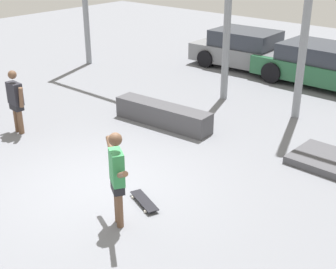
{
  "coord_description": "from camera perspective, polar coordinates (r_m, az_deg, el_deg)",
  "views": [
    {
      "loc": [
        6.01,
        -5.06,
        4.46
      ],
      "look_at": [
        0.46,
        1.38,
        0.74
      ],
      "focal_mm": 50.0,
      "sensor_mm": 36.0,
      "label": 1
    }
  ],
  "objects": [
    {
      "name": "ground_plane",
      "position": [
        9.03,
        -8.02,
        -6.2
      ],
      "size": [
        36.0,
        36.0,
        0.0
      ],
      "primitive_type": "plane",
      "color": "slate"
    },
    {
      "name": "bystander",
      "position": [
        11.51,
        -18.08,
        4.06
      ],
      "size": [
        0.75,
        0.24,
        1.53
      ],
      "rotation": [
        0.0,
        0.0,
        3.06
      ],
      "color": "brown",
      "rests_on": "ground_plane"
    },
    {
      "name": "skateboard",
      "position": [
        8.37,
        -2.91,
        -8.08
      ],
      "size": [
        0.81,
        0.49,
        0.08
      ],
      "rotation": [
        0.0,
        0.0,
        -0.38
      ],
      "color": "black",
      "rests_on": "ground_plane"
    },
    {
      "name": "parked_car_green",
      "position": [
        15.42,
        18.43,
        8.01
      ],
      "size": [
        4.3,
        2.09,
        1.25
      ],
      "rotation": [
        0.0,
        0.0,
        -0.02
      ],
      "color": "#28603D",
      "rests_on": "ground_plane"
    },
    {
      "name": "skateboarder",
      "position": [
        7.44,
        -6.23,
        -4.9
      ],
      "size": [
        1.22,
        0.81,
        1.64
      ],
      "rotation": [
        0.0,
        0.0,
        -0.56
      ],
      "color": "brown",
      "rests_on": "ground_plane"
    },
    {
      "name": "parked_car_grey",
      "position": [
        16.78,
        9.66,
        10.1
      ],
      "size": [
        4.0,
        2.01,
        1.3
      ],
      "rotation": [
        0.0,
        0.0,
        0.04
      ],
      "color": "slate",
      "rests_on": "ground_plane"
    },
    {
      "name": "grind_box",
      "position": [
        11.6,
        -0.65,
        2.42
      ],
      "size": [
        2.66,
        0.71,
        0.52
      ],
      "primitive_type": "cube",
      "rotation": [
        0.0,
        0.0,
        0.07
      ],
      "color": "#47474C",
      "rests_on": "ground_plane"
    }
  ]
}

